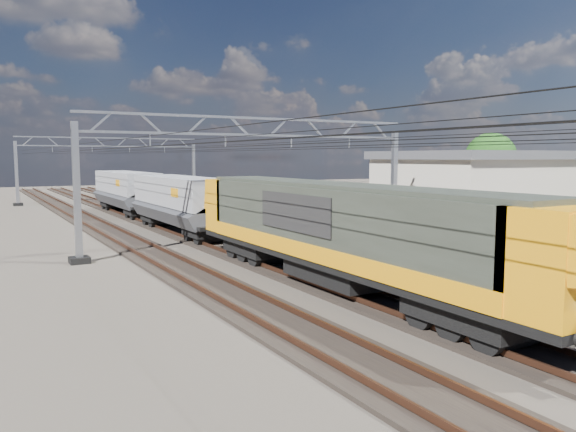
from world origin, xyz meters
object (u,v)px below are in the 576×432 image
catenary_gantry_far (112,167)px  hopper_wagon_mid (126,189)px  locomotive (339,228)px  industrial_shed (502,186)px  catenary_gantry_mid (260,177)px  hopper_wagon_lead (181,200)px  tree_far (495,160)px

catenary_gantry_far → hopper_wagon_mid: (-2.00, -14.52, -1.67)m
locomotive → industrial_shed: size_ratio=1.13×
catenary_gantry_far → locomotive: size_ratio=0.94×
industrial_shed → locomotive: bearing=-152.6°
catenary_gantry_mid → hopper_wagon_lead: (-2.00, 7.28, -1.67)m
catenary_gantry_mid → tree_far: (30.32, 9.79, 0.75)m
catenary_gantry_mid → hopper_wagon_lead: catenary_gantry_mid is taller
locomotive → hopper_wagon_lead: locomotive is taller
catenary_gantry_far → tree_far: 40.08m
catenary_gantry_far → tree_far: size_ratio=2.72×
catenary_gantry_far → hopper_wagon_mid: catenary_gantry_far is taller
industrial_shed → hopper_wagon_mid: bearing=140.9°
locomotive → industrial_shed: (24.00, 12.41, 0.40)m
locomotive → tree_far: bearing=32.0°
catenary_gantry_mid → industrial_shed: (22.00, 2.00, -1.18)m
catenary_gantry_mid → hopper_wagon_mid: bearing=95.3°
hopper_wagon_mid → industrial_shed: bearing=-39.1°
locomotive → industrial_shed: 27.02m
hopper_wagon_mid → industrial_shed: industrial_shed is taller
hopper_wagon_lead → hopper_wagon_mid: same height
catenary_gantry_far → hopper_wagon_lead: (-2.00, -28.72, -1.67)m
hopper_wagon_mid → tree_far: 34.45m
catenary_gantry_mid → tree_far: tree_far is taller
catenary_gantry_far → industrial_shed: (22.00, -34.00, -1.18)m
hopper_wagon_mid → tree_far: tree_far is taller
catenary_gantry_far → industrial_shed: catenary_gantry_far is taller
locomotive → catenary_gantry_mid: bearing=79.1°
catenary_gantry_far → industrial_shed: size_ratio=1.07×
locomotive → tree_far: 38.18m
catenary_gantry_mid → locomotive: (-2.00, -10.41, -1.58)m
hopper_wagon_mid → catenary_gantry_far: bearing=82.2°
catenary_gantry_mid → catenary_gantry_far: (0.00, 36.00, 0.00)m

